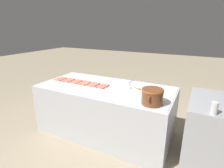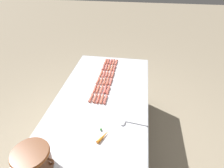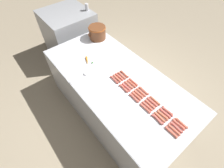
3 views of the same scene
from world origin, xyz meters
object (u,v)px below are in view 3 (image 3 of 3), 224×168
at_px(hot_dog_9, 136,96).
at_px(hot_dog_19, 165,113).
at_px(hot_dog_14, 150,104).
at_px(hot_dog_15, 139,94).
at_px(hot_dog_2, 145,108).
at_px(hot_dog_18, 179,124).
at_px(hot_dog_0, 171,132).
at_px(hot_dog_26, 155,101).
at_px(hot_dog_7, 160,117).
at_px(hot_dog_8, 147,106).
at_px(hot_dog_12, 176,127).
at_px(hot_dog_29, 124,74).
at_px(hot_dog_27, 144,91).
at_px(hot_dog_5, 114,80).
at_px(carrot, 87,61).
at_px(hot_dog_11, 117,78).
at_px(bean_pot, 97,32).
at_px(soda_can, 87,7).
at_px(hot_dog_6, 174,130).
at_px(hot_dog_13, 163,115).
at_px(hot_dog_10, 126,87).
at_px(hot_dog_28, 133,82).
at_px(hot_dog_16, 129,85).
at_px(hot_dog_24, 181,123).
at_px(serving_spoon, 83,76).
at_px(hot_dog_21, 141,92).
at_px(hot_dog_20, 152,102).
at_px(hot_dog_25, 168,111).
at_px(back_cabinet, 70,35).
at_px(hot_dog_4, 124,88).
at_px(hot_dog_23, 122,76).
at_px(hot_dog_3, 134,98).

bearing_deg(hot_dog_9, hot_dog_19, -77.26).
relative_size(hot_dog_14, hot_dog_15, 1.00).
distance_m(hot_dog_2, hot_dog_9, 0.19).
height_order(hot_dog_15, hot_dog_18, same).
height_order(hot_dog_0, hot_dog_26, same).
height_order(hot_dog_7, hot_dog_8, same).
bearing_deg(hot_dog_12, hot_dog_29, 84.63).
bearing_deg(hot_dog_27, hot_dog_5, 114.60).
xyz_separation_m(hot_dog_14, carrot, (-0.16, 1.06, 0.00)).
bearing_deg(hot_dog_5, hot_dog_14, -81.56).
relative_size(hot_dog_11, bean_pot, 0.46).
xyz_separation_m(hot_dog_15, soda_can, (0.55, 1.92, 0.18)).
bearing_deg(hot_dog_29, hot_dog_6, -97.86).
bearing_deg(hot_dog_29, hot_dog_13, -96.74).
xyz_separation_m(hot_dog_10, hot_dog_14, (0.04, -0.36, 0.00)).
distance_m(hot_dog_9, carrot, 0.89).
distance_m(hot_dog_28, hot_dog_29, 0.18).
distance_m(hot_dog_2, hot_dog_16, 0.38).
height_order(hot_dog_26, hot_dog_29, same).
distance_m(hot_dog_15, hot_dog_27, 0.09).
xyz_separation_m(hot_dog_24, serving_spoon, (-0.44, 1.23, -0.01)).
xyz_separation_m(hot_dog_7, hot_dog_24, (0.13, -0.19, 0.00)).
bearing_deg(hot_dog_21, soda_can, 75.32).
xyz_separation_m(hot_dog_20, hot_dog_21, (0.00, 0.18, 0.00)).
relative_size(hot_dog_13, hot_dog_19, 1.00).
relative_size(hot_dog_11, hot_dog_29, 1.00).
bearing_deg(hot_dog_7, hot_dog_16, 85.25).
distance_m(hot_dog_12, hot_dog_24, 0.08).
bearing_deg(hot_dog_7, hot_dog_9, 89.84).
bearing_deg(hot_dog_20, hot_dog_25, -77.70).
distance_m(back_cabinet, hot_dog_4, 2.00).
relative_size(hot_dog_13, hot_dog_27, 1.00).
distance_m(hot_dog_11, hot_dog_19, 0.73).
height_order(hot_dog_2, hot_dog_9, same).
height_order(hot_dog_6, hot_dog_23, same).
xyz_separation_m(hot_dog_5, hot_dog_10, (0.04, -0.19, 0.00)).
bearing_deg(hot_dog_19, hot_dog_14, 102.91).
bearing_deg(hot_dog_29, hot_dog_23, -179.09).
height_order(hot_dog_11, soda_can, soda_can).
relative_size(hot_dog_3, hot_dog_21, 1.00).
distance_m(hot_dog_8, serving_spoon, 0.92).
bearing_deg(hot_dog_16, hot_dog_2, -103.05).
xyz_separation_m(hot_dog_8, carrot, (-0.11, 1.06, 0.00)).
distance_m(hot_dog_7, soda_can, 2.37).
xyz_separation_m(hot_dog_5, hot_dog_12, (0.08, -0.91, 0.00)).
xyz_separation_m(hot_dog_2, hot_dog_29, (0.17, 0.54, 0.00)).
bearing_deg(hot_dog_9, hot_dog_18, -80.87).
bearing_deg(hot_dog_18, hot_dog_10, 96.94).
distance_m(hot_dog_7, carrot, 1.24).
relative_size(hot_dog_2, hot_dog_9, 1.00).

